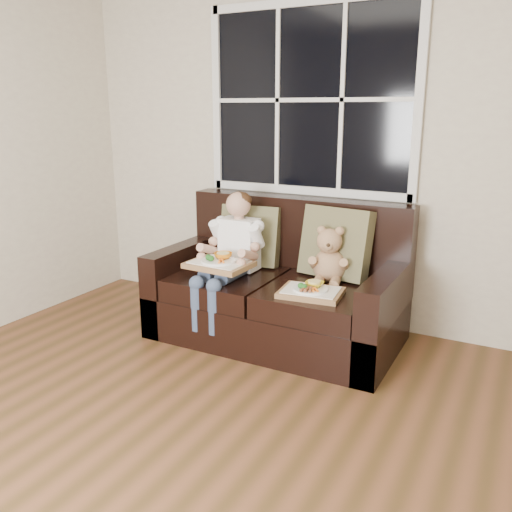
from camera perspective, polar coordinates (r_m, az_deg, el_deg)
The scene contains 9 objects.
room_walls at distance 1.79m, azimuth -16.27°, elevation 14.73°, with size 4.52×5.02×2.71m.
window_back at distance 4.09m, azimuth 5.67°, elevation 16.03°, with size 1.62×0.04×1.37m.
loveseat at distance 3.88m, azimuth 2.53°, elevation -4.04°, with size 1.70×0.92×0.96m.
pillow_left at distance 4.05m, azimuth -0.59°, elevation 2.16°, with size 0.47×0.26×0.46m.
pillow_right at distance 3.78m, azimuth 8.41°, elevation 1.36°, with size 0.51×0.29×0.50m.
child at distance 3.82m, azimuth -2.52°, elevation 0.98°, with size 0.39×0.60×0.89m.
teddy_bear at distance 3.69m, azimuth 7.69°, elevation -0.30°, with size 0.27×0.32×0.40m.
tray_left at distance 3.69m, azimuth -3.87°, elevation -0.72°, with size 0.43×0.34×0.09m.
tray_right at distance 3.44m, azimuth 5.81°, elevation -3.69°, with size 0.42×0.34×0.09m.
Camera 1 is at (1.23, -1.30, 1.59)m, focal length 38.00 mm.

